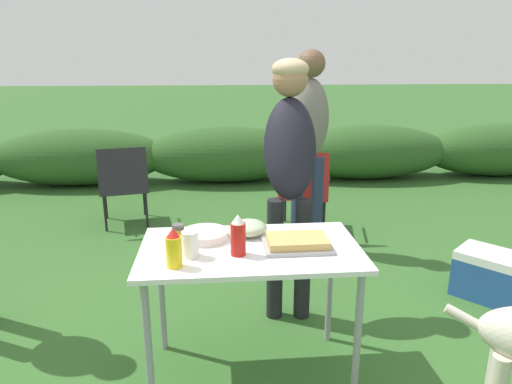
% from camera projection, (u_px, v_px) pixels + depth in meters
% --- Properties ---
extents(ground_plane, '(60.00, 60.00, 0.00)m').
position_uv_depth(ground_plane, '(251.00, 373.00, 2.49)').
color(ground_plane, '#336028').
extents(shrub_hedge, '(14.40, 0.90, 0.76)m').
position_uv_depth(shrub_hedge, '(227.00, 154.00, 6.33)').
color(shrub_hedge, '#2D5623').
rests_on(shrub_hedge, ground).
extents(folding_table, '(1.10, 0.64, 0.74)m').
position_uv_depth(folding_table, '(250.00, 261.00, 2.30)').
color(folding_table, white).
rests_on(folding_table, ground).
extents(food_tray, '(0.34, 0.23, 0.06)m').
position_uv_depth(food_tray, '(297.00, 243.00, 2.27)').
color(food_tray, '#9E9EA3').
rests_on(food_tray, folding_table).
extents(plate_stack, '(0.25, 0.25, 0.04)m').
position_uv_depth(plate_stack, '(205.00, 235.00, 2.38)').
color(plate_stack, white).
rests_on(plate_stack, folding_table).
extents(mixing_bowl, '(0.19, 0.19, 0.08)m').
position_uv_depth(mixing_bowl, '(249.00, 228.00, 2.43)').
color(mixing_bowl, '#ADBC99').
rests_on(mixing_bowl, folding_table).
extents(paper_cup_stack, '(0.08, 0.08, 0.13)m').
position_uv_depth(paper_cup_stack, '(190.00, 244.00, 2.15)').
color(paper_cup_stack, white).
rests_on(paper_cup_stack, folding_table).
extents(ketchup_bottle, '(0.07, 0.07, 0.20)m').
position_uv_depth(ketchup_bottle, '(238.00, 236.00, 2.17)').
color(ketchup_bottle, red).
rests_on(ketchup_bottle, folding_table).
extents(mustard_bottle, '(0.07, 0.07, 0.19)m').
position_uv_depth(mustard_bottle, '(174.00, 249.00, 2.04)').
color(mustard_bottle, yellow).
rests_on(mustard_bottle, folding_table).
extents(spice_jar, '(0.06, 0.06, 0.14)m').
position_uv_depth(spice_jar, '(178.00, 239.00, 2.20)').
color(spice_jar, '#B2893D').
rests_on(spice_jar, folding_table).
extents(standing_person_in_dark_puffer, '(0.37, 0.49, 1.65)m').
position_uv_depth(standing_person_in_dark_puffer, '(290.00, 156.00, 2.87)').
color(standing_person_in_dark_puffer, black).
rests_on(standing_person_in_dark_puffer, ground).
extents(standing_person_in_gray_fleece, '(0.35, 0.28, 1.73)m').
position_uv_depth(standing_person_in_gray_fleece, '(309.00, 130.00, 3.87)').
color(standing_person_in_gray_fleece, '#232D4C').
rests_on(standing_person_in_gray_fleece, ground).
extents(camp_chair_green_behind_table, '(0.59, 0.68, 0.83)m').
position_uv_depth(camp_chair_green_behind_table, '(304.00, 187.00, 4.37)').
color(camp_chair_green_behind_table, maroon).
rests_on(camp_chair_green_behind_table, ground).
extents(camp_chair_near_hedge, '(0.58, 0.67, 0.83)m').
position_uv_depth(camp_chair_near_hedge, '(124.00, 182.00, 4.56)').
color(camp_chair_near_hedge, '#232328').
rests_on(camp_chair_near_hedge, ground).
extents(cooler_box, '(0.56, 0.57, 0.34)m').
position_uv_depth(cooler_box, '(493.00, 276.00, 3.23)').
color(cooler_box, '#234C93').
rests_on(cooler_box, ground).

